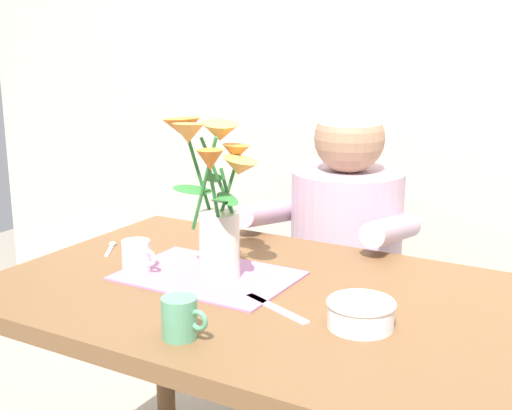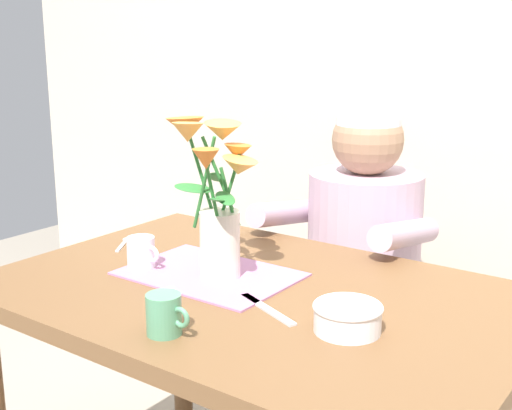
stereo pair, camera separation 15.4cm
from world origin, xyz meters
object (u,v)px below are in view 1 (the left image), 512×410
(ceramic_bowl, at_px, (361,313))
(tea_cup, at_px, (137,257))
(dinner_knife, at_px, (276,309))
(flower_vase, at_px, (215,195))
(coffee_cup, at_px, (182,318))
(seated_person, at_px, (344,278))

(ceramic_bowl, height_order, tea_cup, tea_cup)
(ceramic_bowl, distance_m, tea_cup, 0.58)
(ceramic_bowl, xyz_separation_m, dinner_knife, (-0.18, -0.01, -0.03))
(flower_vase, distance_m, dinner_knife, 0.30)
(flower_vase, xyz_separation_m, tea_cup, (-0.19, -0.06, -0.16))
(dinner_knife, relative_size, tea_cup, 2.04)
(dinner_knife, bearing_deg, tea_cup, -162.14)
(flower_vase, relative_size, coffee_cup, 4.02)
(coffee_cup, bearing_deg, flower_vase, 112.11)
(seated_person, xyz_separation_m, coffee_cup, (0.05, -0.91, 0.22))
(seated_person, height_order, flower_vase, seated_person)
(flower_vase, xyz_separation_m, dinner_knife, (0.21, -0.09, -0.20))
(coffee_cup, height_order, tea_cup, same)
(dinner_knife, bearing_deg, flower_vase, 178.97)
(ceramic_bowl, height_order, dinner_knife, ceramic_bowl)
(flower_vase, bearing_deg, seated_person, 83.03)
(flower_vase, xyz_separation_m, coffee_cup, (0.12, -0.30, -0.16))
(ceramic_bowl, distance_m, coffee_cup, 0.35)
(ceramic_bowl, xyz_separation_m, coffee_cup, (-0.27, -0.22, 0.01))
(flower_vase, relative_size, tea_cup, 4.02)
(flower_vase, height_order, tea_cup, flower_vase)
(seated_person, bearing_deg, tea_cup, -110.99)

